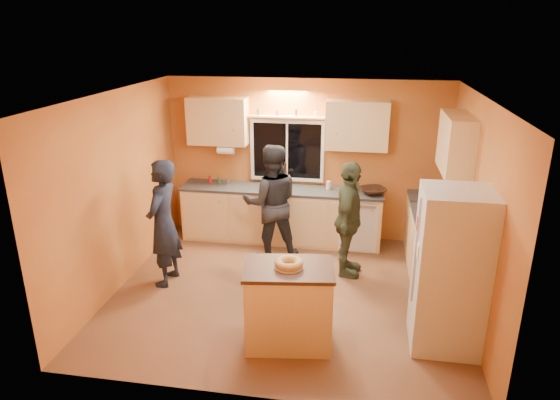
% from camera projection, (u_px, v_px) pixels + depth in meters
% --- Properties ---
extents(ground, '(4.50, 4.50, 0.00)m').
position_uv_depth(ground, '(286.00, 293.00, 6.65)').
color(ground, brown).
rests_on(ground, ground).
extents(room_shell, '(4.54, 4.04, 2.61)m').
position_uv_depth(room_shell, '(301.00, 168.00, 6.48)').
color(room_shell, '#CE8434').
rests_on(room_shell, ground).
extents(back_counter, '(4.23, 0.62, 0.90)m').
position_uv_depth(back_counter, '(303.00, 216.00, 8.08)').
color(back_counter, tan).
rests_on(back_counter, ground).
extents(right_counter, '(0.62, 1.84, 0.90)m').
position_uv_depth(right_counter, '(436.00, 256.00, 6.66)').
color(right_counter, tan).
rests_on(right_counter, ground).
extents(refrigerator, '(0.72, 0.70, 1.80)m').
position_uv_depth(refrigerator, '(450.00, 271.00, 5.31)').
color(refrigerator, silver).
rests_on(refrigerator, ground).
extents(island, '(1.04, 0.78, 0.93)m').
position_uv_depth(island, '(289.00, 305.00, 5.47)').
color(island, tan).
rests_on(island, ground).
extents(bundt_pastry, '(0.31, 0.31, 0.09)m').
position_uv_depth(bundt_pastry, '(289.00, 263.00, 5.30)').
color(bundt_pastry, tan).
rests_on(bundt_pastry, island).
extents(person_left, '(0.44, 0.65, 1.74)m').
position_uv_depth(person_left, '(163.00, 223.00, 6.65)').
color(person_left, black).
rests_on(person_left, ground).
extents(person_center, '(1.01, 0.87, 1.76)m').
position_uv_depth(person_center, '(271.00, 203.00, 7.39)').
color(person_center, black).
rests_on(person_center, ground).
extents(person_right, '(0.48, 1.00, 1.65)m').
position_uv_depth(person_right, '(349.00, 220.00, 6.89)').
color(person_right, '#373C26').
rests_on(person_right, ground).
extents(mixing_bowl, '(0.51, 0.51, 0.10)m').
position_uv_depth(mixing_bowl, '(373.00, 191.00, 7.71)').
color(mixing_bowl, black).
rests_on(mixing_bowl, back_counter).
extents(utensil_crock, '(0.14, 0.14, 0.17)m').
position_uv_depth(utensil_crock, '(285.00, 182.00, 7.99)').
color(utensil_crock, beige).
rests_on(utensil_crock, back_counter).
extents(potted_plant, '(0.33, 0.31, 0.30)m').
position_uv_depth(potted_plant, '(438.00, 222.00, 6.21)').
color(potted_plant, gray).
rests_on(potted_plant, right_counter).
extents(red_box, '(0.19, 0.17, 0.07)m').
position_uv_depth(red_box, '(432.00, 212.00, 6.88)').
color(red_box, '#A7191A').
rests_on(red_box, right_counter).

